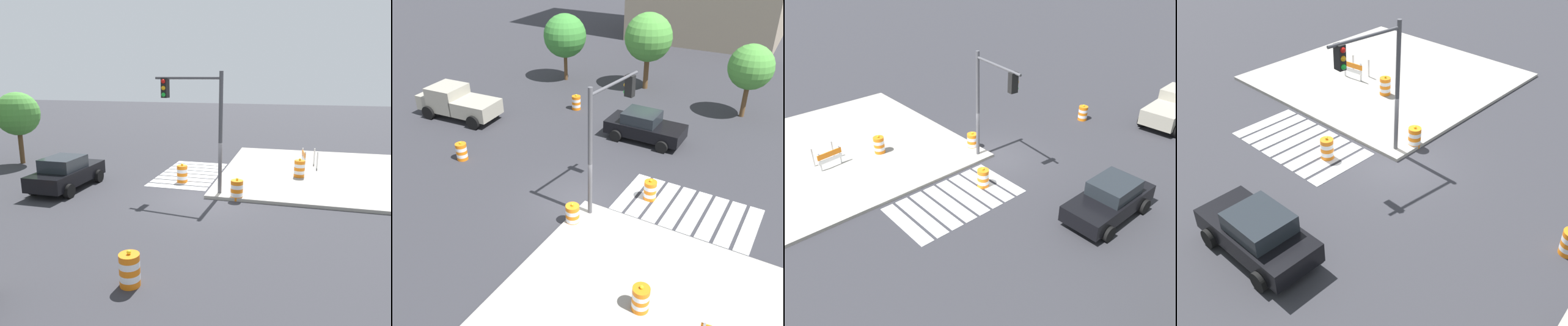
% 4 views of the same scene
% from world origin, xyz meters
% --- Properties ---
extents(ground_plane, '(120.00, 120.00, 0.00)m').
position_xyz_m(ground_plane, '(0.00, 0.00, 0.00)').
color(ground_plane, '#2D2D33').
extents(sidewalk_corner, '(12.00, 12.00, 0.15)m').
position_xyz_m(sidewalk_corner, '(6.00, -6.00, 0.07)').
color(sidewalk_corner, '#9E998E').
rests_on(sidewalk_corner, ground).
extents(crosswalk_stripes, '(5.85, 3.20, 0.02)m').
position_xyz_m(crosswalk_stripes, '(4.00, 1.80, 0.01)').
color(crosswalk_stripes, silver).
rests_on(crosswalk_stripes, ground).
extents(sports_car, '(4.33, 2.19, 1.63)m').
position_xyz_m(sports_car, '(-0.24, 6.92, 0.81)').
color(sports_car, black).
rests_on(sports_car, ground).
extents(traffic_barrel_crosswalk_end, '(0.56, 0.56, 1.02)m').
position_xyz_m(traffic_barrel_crosswalk_end, '(2.30, 1.75, 0.45)').
color(traffic_barrel_crosswalk_end, orange).
rests_on(traffic_barrel_crosswalk_end, ground).
extents(traffic_barrel_median_near, '(0.56, 0.56, 1.02)m').
position_xyz_m(traffic_barrel_median_near, '(0.28, -1.45, 0.45)').
color(traffic_barrel_median_near, orange).
rests_on(traffic_barrel_median_near, ground).
extents(traffic_barrel_on_sidewalk, '(0.56, 0.56, 1.02)m').
position_xyz_m(traffic_barrel_on_sidewalk, '(4.47, -4.17, 0.60)').
color(traffic_barrel_on_sidewalk, orange).
rests_on(traffic_barrel_on_sidewalk, sidewalk_corner).
extents(construction_barricade, '(1.31, 0.91, 1.00)m').
position_xyz_m(construction_barricade, '(7.09, -4.56, 0.72)').
color(construction_barricade, silver).
rests_on(construction_barricade, sidewalk_corner).
extents(traffic_light_pole, '(0.60, 3.28, 5.50)m').
position_xyz_m(traffic_light_pole, '(0.72, 0.53, 3.91)').
color(traffic_light_pole, '#4C4C51').
rests_on(traffic_light_pole, sidewalk_corner).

